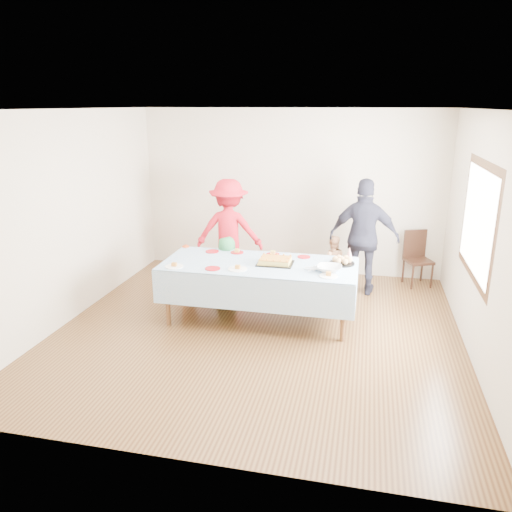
{
  "coord_description": "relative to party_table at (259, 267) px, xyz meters",
  "views": [
    {
      "loc": [
        1.24,
        -5.66,
        2.75
      ],
      "look_at": [
        -0.09,
        0.3,
        0.89
      ],
      "focal_mm": 35.0,
      "sensor_mm": 36.0,
      "label": 1
    }
  ],
  "objects": [
    {
      "name": "room_walls",
      "position": [
        0.12,
        -0.35,
        1.05
      ],
      "size": [
        5.04,
        5.04,
        2.72
      ],
      "color": "beige",
      "rests_on": "ground"
    },
    {
      "name": "plate_white_right",
      "position": [
        0.92,
        -0.33,
        0.06
      ],
      "size": [
        0.22,
        0.22,
        0.01
      ],
      "primitive_type": "cylinder",
      "color": "white",
      "rests_on": "party_table"
    },
    {
      "name": "rolls_tray",
      "position": [
        1.05,
        0.2,
        0.1
      ],
      "size": [
        0.33,
        0.33,
        0.1
      ],
      "color": "black",
      "rests_on": "party_table"
    },
    {
      "name": "party_hat",
      "position": [
        1.13,
        0.39,
        0.14
      ],
      "size": [
        0.1,
        0.1,
        0.18
      ],
      "primitive_type": "cone",
      "color": "white",
      "rests_on": "party_table"
    },
    {
      "name": "adult_left",
      "position": [
        -0.79,
        1.39,
        0.1
      ],
      "size": [
        1.12,
        0.71,
        1.65
      ],
      "primitive_type": "imported",
      "rotation": [
        0.0,
        0.0,
        3.24
      ],
      "color": "red",
      "rests_on": "ground"
    },
    {
      "name": "plate_red_near",
      "position": [
        -0.52,
        -0.36,
        0.06
      ],
      "size": [
        0.19,
        0.19,
        0.01
      ],
      "primitive_type": "cylinder",
      "color": "red",
      "rests_on": "party_table"
    },
    {
      "name": "plate_red_far_d",
      "position": [
        0.53,
        0.38,
        0.06
      ],
      "size": [
        0.17,
        0.17,
        0.01
      ],
      "primitive_type": "cylinder",
      "color": "red",
      "rests_on": "party_table"
    },
    {
      "name": "adult_right",
      "position": [
        1.31,
        1.27,
        0.14
      ],
      "size": [
        1.05,
        0.51,
        1.74
      ],
      "primitive_type": "imported",
      "rotation": [
        0.0,
        0.0,
        3.05
      ],
      "color": "#282938",
      "rests_on": "ground"
    },
    {
      "name": "toddler_left",
      "position": [
        -1.21,
        0.55,
        -0.32
      ],
      "size": [
        0.31,
        0.21,
        0.81
      ],
      "primitive_type": "imported",
      "rotation": [
        0.0,
        0.0,
        3.21
      ],
      "color": "#D0461A",
      "rests_on": "ground"
    },
    {
      "name": "plate_red_far_c",
      "position": [
        0.1,
        0.41,
        0.06
      ],
      "size": [
        0.18,
        0.18,
        0.01
      ],
      "primitive_type": "cylinder",
      "color": "red",
      "rests_on": "party_table"
    },
    {
      "name": "plate_white_mid",
      "position": [
        -0.21,
        -0.31,
        0.06
      ],
      "size": [
        0.24,
        0.24,
        0.01
      ],
      "primitive_type": "cylinder",
      "color": "white",
      "rests_on": "party_table"
    },
    {
      "name": "toddler_mid",
      "position": [
        -0.59,
        0.55,
        -0.25
      ],
      "size": [
        0.54,
        0.43,
        0.95
      ],
      "primitive_type": "imported",
      "rotation": [
        0.0,
        0.0,
        2.83
      ],
      "color": "#2A7F44",
      "rests_on": "ground"
    },
    {
      "name": "plate_white_left",
      "position": [
        -1.02,
        -0.39,
        0.06
      ],
      "size": [
        0.23,
        0.23,
        0.01
      ],
      "primitive_type": "cylinder",
      "color": "white",
      "rests_on": "party_table"
    },
    {
      "name": "fork_pile",
      "position": [
        0.71,
        -0.16,
        0.09
      ],
      "size": [
        0.24,
        0.18,
        0.07
      ],
      "primitive_type": null,
      "color": "white",
      "rests_on": "party_table"
    },
    {
      "name": "dining_chair",
      "position": [
        2.13,
        1.88,
        -0.24
      ],
      "size": [
        0.49,
        0.49,
        0.86
      ],
      "rotation": [
        0.0,
        0.0,
        0.39
      ],
      "color": "black",
      "rests_on": "ground"
    },
    {
      "name": "birthday_cake",
      "position": [
        0.21,
        0.02,
        0.09
      ],
      "size": [
        0.45,
        0.35,
        0.08
      ],
      "color": "black",
      "rests_on": "party_table"
    },
    {
      "name": "toddler_right",
      "position": [
        0.85,
        1.37,
        -0.3
      ],
      "size": [
        0.46,
        0.38,
        0.85
      ],
      "primitive_type": "imported",
      "rotation": [
        0.0,
        0.0,
        3.29
      ],
      "color": "tan",
      "rests_on": "ground"
    },
    {
      "name": "plate_red_far_b",
      "position": [
        -0.4,
        0.39,
        0.06
      ],
      "size": [
        0.18,
        0.18,
        0.01
      ],
      "primitive_type": "cylinder",
      "color": "red",
      "rests_on": "party_table"
    },
    {
      "name": "punch_bowl",
      "position": [
        0.91,
        -0.14,
        0.09
      ],
      "size": [
        0.31,
        0.31,
        0.08
      ],
      "primitive_type": "imported",
      "color": "silver",
      "rests_on": "party_table"
    },
    {
      "name": "party_table",
      "position": [
        0.0,
        0.0,
        0.0
      ],
      "size": [
        2.5,
        1.1,
        0.78
      ],
      "color": "brown",
      "rests_on": "ground"
    },
    {
      "name": "ground",
      "position": [
        0.06,
        -0.35,
        -0.72
      ],
      "size": [
        5.0,
        5.0,
        0.0
      ],
      "primitive_type": "plane",
      "color": "#462814",
      "rests_on": "ground"
    },
    {
      "name": "plate_red_far_a",
      "position": [
        -0.75,
        0.36,
        0.06
      ],
      "size": [
        0.19,
        0.19,
        0.01
      ],
      "primitive_type": "cylinder",
      "color": "red",
      "rests_on": "party_table"
    }
  ]
}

